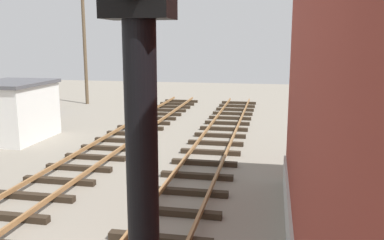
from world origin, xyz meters
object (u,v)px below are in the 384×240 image
(control_hut, at_px, (13,111))
(parked_car_blue, at_px, (14,99))
(signal_mast, at_px, (143,220))
(utility_pole_far, at_px, (84,38))

(control_hut, height_order, parked_car_blue, control_hut)
(signal_mast, bearing_deg, utility_pole_far, 115.81)
(parked_car_blue, bearing_deg, utility_pole_far, 55.03)
(signal_mast, height_order, utility_pole_far, utility_pole_far)
(signal_mast, xyz_separation_m, parked_car_blue, (-15.88, 22.11, -2.75))
(signal_mast, bearing_deg, control_hut, 126.42)
(signal_mast, distance_m, utility_pole_far, 29.45)
(control_hut, bearing_deg, parked_car_blue, 124.02)
(control_hut, height_order, utility_pole_far, utility_pole_far)
(signal_mast, xyz_separation_m, utility_pole_far, (-12.81, 26.49, 1.18))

